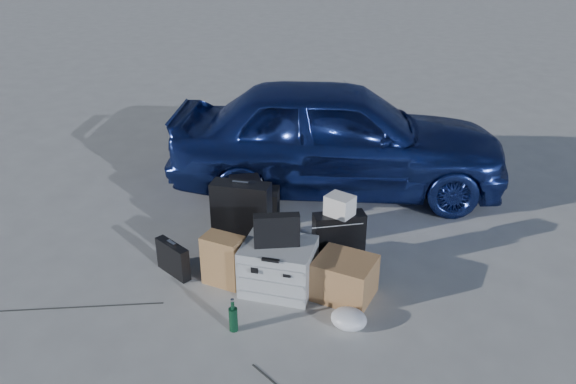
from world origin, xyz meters
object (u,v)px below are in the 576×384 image
object	(u,v)px
suitcase_right	(338,241)
pelican_case	(278,267)
suitcase_left	(242,218)
green_bottle	(233,316)
car	(337,136)
duffel_bag	(246,204)
cardboard_box	(345,278)
briefcase	(173,259)

from	to	relation	value
suitcase_right	pelican_case	bearing A→B (deg)	-160.08
pelican_case	suitcase_left	world-z (taller)	suitcase_left
green_bottle	car	bearing A→B (deg)	82.58
pelican_case	duffel_bag	size ratio (longest dim) A/B	0.86
car	cardboard_box	world-z (taller)	car
suitcase_right	duffel_bag	xyz separation A→B (m)	(-1.06, 0.69, -0.10)
suitcase_right	cardboard_box	world-z (taller)	suitcase_right
briefcase	pelican_case	bearing A→B (deg)	31.51
suitcase_right	duffel_bag	bearing A→B (deg)	122.91
briefcase	suitcase_right	size ratio (longest dim) A/B	0.72
suitcase_right	duffel_bag	size ratio (longest dim) A/B	0.80
car	briefcase	xyz separation A→B (m)	(-1.10, -2.10, -0.48)
cardboard_box	car	bearing A→B (deg)	100.75
suitcase_left	duffel_bag	xyz separation A→B (m)	(-0.15, 0.61, -0.18)
suitcase_left	duffel_bag	bearing A→B (deg)	103.66
duffel_bag	pelican_case	bearing A→B (deg)	-69.65
pelican_case	suitcase_left	distance (m)	0.70
car	pelican_case	xyz separation A→B (m)	(-0.16, -2.10, -0.42)
pelican_case	cardboard_box	xyz separation A→B (m)	(0.55, 0.02, -0.04)
suitcase_left	cardboard_box	distance (m)	1.15
pelican_case	duffel_bag	xyz separation A→B (m)	(-0.62, 1.11, -0.04)
briefcase	suitcase_right	bearing A→B (deg)	48.42
car	pelican_case	distance (m)	2.15
briefcase	cardboard_box	distance (m)	1.50
cardboard_box	suitcase_right	bearing A→B (deg)	105.92
pelican_case	suitcase_left	xyz separation A→B (m)	(-0.47, 0.50, 0.14)
pelican_case	duffel_bag	bearing A→B (deg)	121.21
car	suitcase_right	xyz separation A→B (m)	(0.28, -1.68, -0.36)
cardboard_box	green_bottle	world-z (taller)	cardboard_box
suitcase_right	green_bottle	size ratio (longest dim) A/B	2.00
car	suitcase_left	distance (m)	1.74
pelican_case	cardboard_box	world-z (taller)	pelican_case
duffel_bag	cardboard_box	bearing A→B (deg)	-51.92
car	briefcase	world-z (taller)	car
car	green_bottle	xyz separation A→B (m)	(-0.35, -2.71, -0.50)
car	suitcase_left	size ratio (longest dim) A/B	5.35
suitcase_right	briefcase	bearing A→B (deg)	172.91
duffel_bag	green_bottle	distance (m)	1.77
briefcase	cardboard_box	bearing A→B (deg)	32.14
green_bottle	cardboard_box	bearing A→B (deg)	39.85
suitcase_left	briefcase	bearing A→B (deg)	-133.47
pelican_case	suitcase_right	xyz separation A→B (m)	(0.44, 0.42, 0.06)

